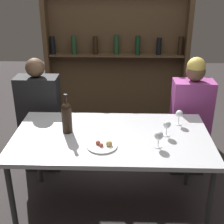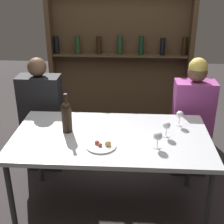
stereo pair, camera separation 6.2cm
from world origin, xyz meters
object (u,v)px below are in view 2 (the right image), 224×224
food_plate_0 (102,145)px  seated_person_left (42,119)px  wine_glass_1 (180,115)px  wine_glass_2 (167,126)px  wine_glass_0 (158,136)px  seated_person_right (192,121)px  wine_bottle (67,116)px

food_plate_0 → seated_person_left: (-0.70, 0.82, -0.19)m
wine_glass_1 → wine_glass_2: size_ratio=1.01×
food_plate_0 → wine_glass_0: bearing=2.0°
wine_glass_0 → seated_person_left: size_ratio=0.11×
wine_glass_0 → seated_person_right: 0.94m
wine_glass_0 → seated_person_left: (-1.11, 0.81, -0.27)m
wine_glass_0 → wine_glass_2: wine_glass_0 is taller
wine_glass_0 → seated_person_right: size_ratio=0.11×
wine_glass_1 → seated_person_left: 1.42m
wine_glass_0 → wine_glass_2: size_ratio=1.03×
wine_glass_0 → wine_glass_1: bearing=61.1°
food_plate_0 → seated_person_right: (0.83, 0.82, -0.17)m
wine_bottle → food_plate_0: bearing=-36.7°
wine_glass_0 → seated_person_right: (0.41, 0.81, -0.25)m
seated_person_right → wine_glass_0: bearing=-117.2°
wine_glass_1 → wine_glass_2: (-0.13, -0.21, -0.00)m
wine_glass_0 → wine_bottle: bearing=163.5°
food_plate_0 → seated_person_right: bearing=44.7°
wine_bottle → seated_person_right: seated_person_right is taller
wine_glass_1 → seated_person_left: size_ratio=0.11×
wine_bottle → food_plate_0: 0.40m
wine_glass_1 → seated_person_right: 0.53m
wine_glass_0 → food_plate_0: bearing=-178.0°
wine_glass_2 → wine_glass_1: bearing=57.6°
wine_bottle → seated_person_right: size_ratio=0.27×
wine_glass_0 → food_plate_0: wine_glass_0 is taller
wine_glass_1 → seated_person_left: seated_person_left is taller
wine_glass_1 → seated_person_left: bearing=162.6°
wine_glass_1 → food_plate_0: 0.75m
wine_glass_0 → seated_person_left: seated_person_left is taller
wine_glass_1 → seated_person_right: seated_person_right is taller
wine_glass_2 → seated_person_right: bearing=62.1°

